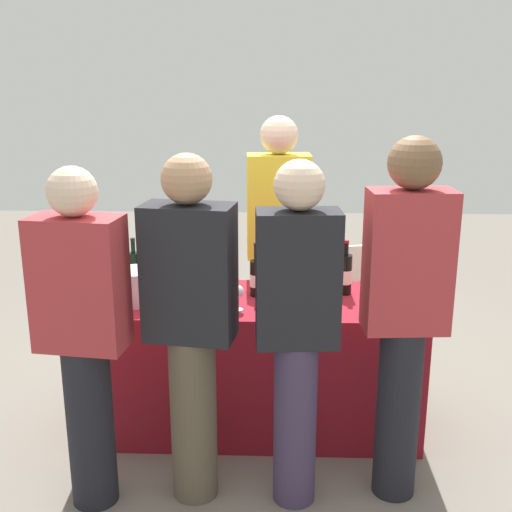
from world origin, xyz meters
TOP-DOWN VIEW (x-y plane):
  - ground_plane at (0.00, 0.00)m, footprint 12.00×12.00m
  - tasting_table at (0.00, 0.00)m, footprint 1.82×0.68m
  - wine_bottle_0 at (-0.71, 0.14)m, footprint 0.07×0.07m
  - wine_bottle_1 at (-0.59, 0.09)m, footprint 0.07×0.07m
  - wine_bottle_2 at (-0.47, 0.14)m, footprint 0.07×0.07m
  - wine_bottle_3 at (-0.34, 0.16)m, footprint 0.07×0.07m
  - wine_bottle_4 at (0.00, 0.06)m, footprint 0.07×0.07m
  - wine_bottle_5 at (0.24, 0.09)m, footprint 0.08×0.08m
  - wine_bottle_6 at (0.50, 0.11)m, footprint 0.08×0.08m
  - wine_glass_0 at (-0.09, -0.18)m, footprint 0.07×0.07m
  - wine_glass_1 at (0.12, -0.12)m, footprint 0.06×0.06m
  - wine_glass_2 at (0.39, -0.07)m, footprint 0.08×0.08m
  - ice_bucket at (-0.65, -0.08)m, footprint 0.24×0.24m
  - server_pouring at (0.12, 0.58)m, footprint 0.40×0.24m
  - guest_0 at (-0.75, -0.73)m, footprint 0.42×0.27m
  - guest_1 at (-0.27, -0.66)m, footprint 0.43×0.28m
  - guest_2 at (0.21, -0.68)m, footprint 0.38×0.23m
  - guest_3 at (0.70, -0.61)m, footprint 0.39×0.23m
  - menu_board at (0.68, 1.04)m, footprint 0.52×0.13m

SIDE VIEW (x-z plane):
  - ground_plane at x=0.00m, z-range 0.00..0.00m
  - tasting_table at x=0.00m, z-range 0.00..0.78m
  - menu_board at x=0.68m, z-range 0.00..0.82m
  - ice_bucket at x=-0.65m, z-range 0.78..0.97m
  - guest_0 at x=-0.75m, z-range 0.07..1.69m
  - wine_glass_0 at x=-0.09m, z-range 0.81..0.95m
  - wine_glass_1 at x=0.12m, z-range 0.81..0.95m
  - wine_glass_2 at x=0.39m, z-range 0.81..0.95m
  - wine_bottle_4 at x=0.00m, z-range 0.73..1.04m
  - wine_bottle_3 at x=-0.34m, z-range 0.73..1.05m
  - wine_bottle_0 at x=-0.71m, z-range 0.74..1.05m
  - wine_bottle_2 at x=-0.47m, z-range 0.74..1.05m
  - wine_bottle_5 at x=0.24m, z-range 0.73..1.06m
  - wine_bottle_6 at x=0.50m, z-range 0.74..1.05m
  - wine_bottle_1 at x=-0.59m, z-range 0.73..1.06m
  - guest_2 at x=0.21m, z-range 0.08..1.73m
  - guest_1 at x=-0.27m, z-range 0.07..1.74m
  - server_pouring at x=0.12m, z-range 0.09..1.84m
  - guest_3 at x=0.70m, z-range 0.09..1.83m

